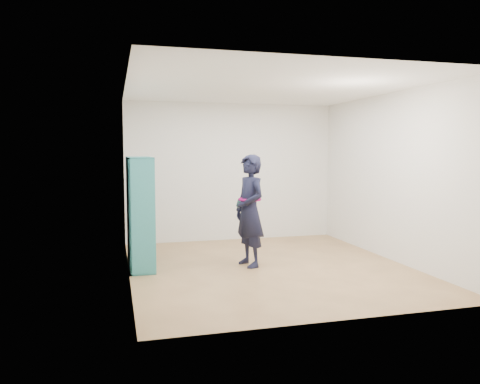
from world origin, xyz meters
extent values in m
plane|color=olive|center=(0.00, 0.00, 0.00)|extent=(4.50, 4.50, 0.00)
plane|color=white|center=(0.00, 0.00, 2.60)|extent=(4.50, 4.50, 0.00)
cube|color=white|center=(-2.00, 0.00, 1.30)|extent=(0.02, 4.50, 2.60)
cube|color=white|center=(2.00, 0.00, 1.30)|extent=(0.02, 4.50, 2.60)
cube|color=white|center=(0.00, 2.25, 1.30)|extent=(4.00, 0.02, 2.60)
cube|color=white|center=(0.00, -2.25, 1.30)|extent=(4.00, 0.02, 2.60)
cube|color=teal|center=(-1.81, 0.01, 0.81)|extent=(0.35, 0.03, 1.62)
cube|color=teal|center=(-1.81, 1.20, 0.81)|extent=(0.35, 0.03, 1.62)
cube|color=teal|center=(-1.81, 0.61, 0.01)|extent=(0.35, 1.21, 0.03)
cube|color=teal|center=(-1.81, 0.61, 1.60)|extent=(0.35, 1.21, 0.03)
cube|color=teal|center=(-1.98, 0.61, 0.81)|extent=(0.03, 1.21, 1.62)
cube|color=teal|center=(-1.81, 0.41, 0.81)|extent=(0.33, 0.03, 1.57)
cube|color=teal|center=(-1.81, 0.80, 0.81)|extent=(0.33, 0.03, 1.57)
cube|color=teal|center=(-1.81, 0.61, 0.42)|extent=(0.33, 1.16, 0.03)
cube|color=teal|center=(-1.81, 0.61, 0.81)|extent=(0.33, 1.16, 0.03)
cube|color=teal|center=(-1.81, 0.61, 1.20)|extent=(0.33, 1.16, 0.03)
cube|color=beige|center=(-1.79, 0.21, 0.07)|extent=(0.22, 0.14, 0.06)
cube|color=black|center=(-1.78, 0.16, 0.56)|extent=(0.18, 0.16, 0.27)
cube|color=maroon|center=(-1.78, 0.16, 0.95)|extent=(0.18, 0.16, 0.26)
cube|color=silver|center=(-1.79, 0.21, 1.25)|extent=(0.22, 0.14, 0.08)
cube|color=navy|center=(-1.78, 0.55, 0.17)|extent=(0.18, 0.16, 0.26)
cube|color=brown|center=(-1.78, 0.55, 0.54)|extent=(0.18, 0.16, 0.23)
cube|color=#BFB28C|center=(-1.79, 0.60, 0.85)|extent=(0.22, 0.14, 0.06)
cube|color=#26594C|center=(-1.78, 0.55, 1.31)|extent=(0.18, 0.16, 0.20)
cube|color=beige|center=(-1.78, 0.94, 0.14)|extent=(0.18, 0.16, 0.21)
cube|color=black|center=(-1.79, 0.99, 0.46)|extent=(0.22, 0.14, 0.06)
cube|color=maroon|center=(-1.78, 0.94, 0.95)|extent=(0.18, 0.16, 0.26)
cube|color=silver|center=(-1.78, 0.94, 1.34)|extent=(0.18, 0.16, 0.25)
imported|color=black|center=(-0.25, 0.16, 0.83)|extent=(0.54, 0.68, 1.65)
torus|color=#940B5C|center=(-0.25, 0.16, 0.99)|extent=(0.42, 0.42, 0.04)
cube|color=silver|center=(-0.41, 0.19, 0.94)|extent=(0.07, 0.10, 0.15)
cube|color=black|center=(-0.41, 0.19, 0.94)|extent=(0.06, 0.10, 0.14)
camera|label=1|loc=(-2.17, -6.40, 1.70)|focal=35.00mm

